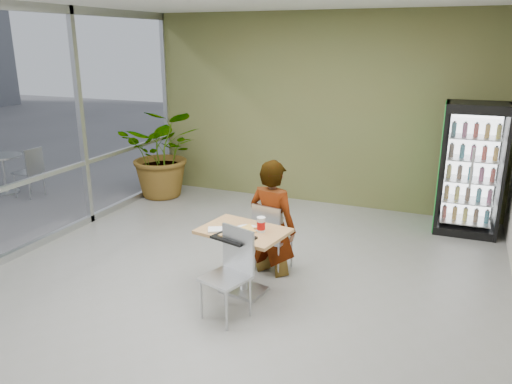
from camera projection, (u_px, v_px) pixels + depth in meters
ground at (232, 289)px, 5.73m from camera, size 7.00×7.00×0.00m
room_envelope at (230, 152)px, 5.26m from camera, size 6.00×7.00×3.20m
storefront_frame at (17, 133)px, 6.36m from camera, size 0.10×7.00×3.20m
dining_table at (244, 248)px, 5.52m from camera, size 1.02×0.79×0.75m
chair_far at (270, 233)px, 6.01m from camera, size 0.45×0.45×0.87m
chair_near at (232, 266)px, 5.05m from camera, size 0.52×0.52×0.93m
seated_woman at (272, 228)px, 6.02m from camera, size 0.69×0.51×1.71m
pizza_plate at (247, 228)px, 5.45m from camera, size 0.33×0.26×0.03m
soda_cup at (261, 225)px, 5.37m from camera, size 0.09×0.09×0.17m
napkin_stack at (215, 230)px, 5.42m from camera, size 0.21×0.21×0.02m
cafeteria_tray at (234, 237)px, 5.21m from camera, size 0.47×0.39×0.02m
beverage_fridge at (471, 169)px, 7.19m from camera, size 0.89×0.69×1.90m
potted_plant at (164, 153)px, 8.92m from camera, size 1.76×1.64×1.61m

